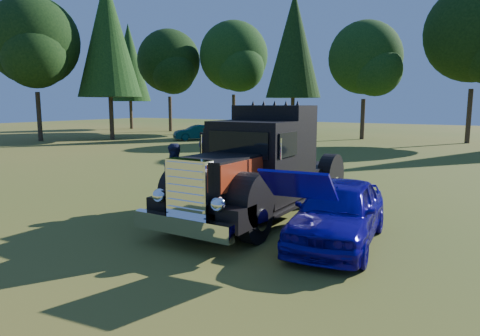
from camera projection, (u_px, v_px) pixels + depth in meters
name	position (u px, v px, depth m)	size (l,w,h in m)	color
ground	(173.00, 237.00, 9.83)	(120.00, 120.00, 0.00)	#305519
treeline	(377.00, 43.00, 33.10)	(72.10, 24.04, 13.84)	#2D2116
diamond_t_truck	(259.00, 170.00, 11.55)	(3.38, 7.16, 3.00)	black
hotrod_coupe	(338.00, 211.00, 9.36)	(2.17, 4.39, 1.89)	#060F8D
spectator_near	(206.00, 172.00, 13.06)	(0.71, 0.47, 1.95)	#1F2A48
spectator_far	(177.00, 177.00, 12.35)	(0.93, 0.73, 1.92)	#1B1F40
distant_teal_car	(196.00, 132.00, 35.94)	(1.31, 3.77, 1.24)	#092837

